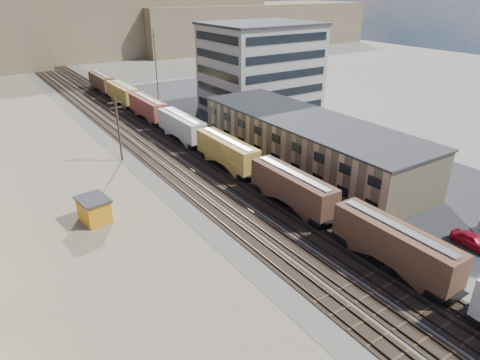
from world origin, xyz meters
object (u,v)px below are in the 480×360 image
parked_car_red (472,241)px  parked_car_blue (254,112)px  freight_train (202,137)px  maintenance_shed (94,209)px  utility_pole_north (118,129)px

parked_car_red → parked_car_blue: (10.16, 54.23, -0.05)m
freight_train → parked_car_blue: freight_train is taller
parked_car_blue → freight_train: bearing=157.8°
parked_car_red → maintenance_shed: bearing=138.4°
maintenance_shed → parked_car_blue: size_ratio=0.87×
freight_train → parked_car_red: freight_train is taller
freight_train → utility_pole_north: (-12.30, 4.24, 2.50)m
utility_pole_north → parked_car_red: bearing=-63.3°
utility_pole_north → parked_car_blue: 34.33m
utility_pole_north → parked_car_red: 50.16m
freight_train → parked_car_red: size_ratio=26.90×
utility_pole_north → parked_car_blue: bearing=16.4°
parked_car_blue → maintenance_shed: bearing=155.9°
maintenance_shed → freight_train: bearing=30.5°
utility_pole_north → parked_car_red: utility_pole_north is taller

